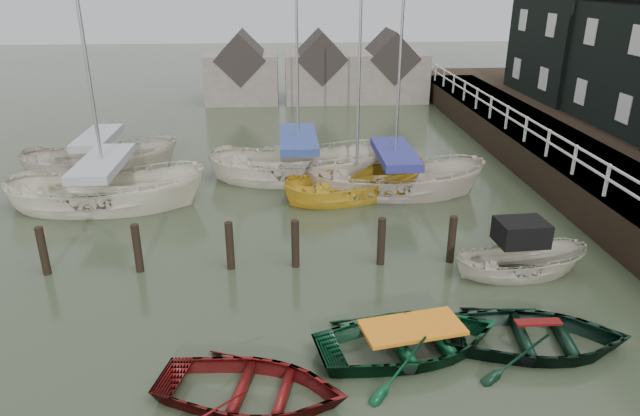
{
  "coord_description": "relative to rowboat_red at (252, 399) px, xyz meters",
  "views": [
    {
      "loc": [
        -1.44,
        -11.21,
        7.59
      ],
      "look_at": [
        -0.46,
        3.86,
        1.4
      ],
      "focal_mm": 32.0,
      "sensor_mm": 36.0,
      "label": 1
    }
  ],
  "objects": [
    {
      "name": "pier",
      "position": [
        11.65,
        12.38,
        0.71
      ],
      "size": [
        3.04,
        32.0,
        2.7
      ],
      "color": "black",
      "rests_on": "ground"
    },
    {
      "name": "sailboat_a",
      "position": [
        -5.53,
        10.32,
        0.06
      ],
      "size": [
        6.96,
        2.65,
        11.38
      ],
      "rotation": [
        0.0,
        0.0,
        1.58
      ],
      "color": "beige",
      "rests_on": "ground"
    },
    {
      "name": "rowboat_dkgreen",
      "position": [
        6.11,
        1.28,
        0.0
      ],
      "size": [
        4.43,
        3.45,
        0.84
      ],
      "primitive_type": "imported",
      "rotation": [
        0.0,
        0.0,
        1.43
      ],
      "color": "black",
      "rests_on": "ground"
    },
    {
      "name": "sailboat_e",
      "position": [
        -6.84,
        14.22,
        0.06
      ],
      "size": [
        6.48,
        3.02,
        9.62
      ],
      "rotation": [
        0.0,
        0.0,
        1.68
      ],
      "color": "#C0B5A4",
      "rests_on": "ground"
    },
    {
      "name": "sailboat_c",
      "position": [
        3.35,
        10.74,
        0.02
      ],
      "size": [
        6.0,
        3.74,
        10.22
      ],
      "rotation": [
        0.0,
        0.0,
        1.88
      ],
      "color": "gold",
      "rests_on": "ground"
    },
    {
      "name": "far_sheds",
      "position": [
        3.01,
        28.38,
        1.86
      ],
      "size": [
        14.0,
        4.08,
        4.39
      ],
      "color": "#665B51",
      "rests_on": "ground"
    },
    {
      "name": "sailboat_d",
      "position": [
        4.79,
        11.0,
        0.06
      ],
      "size": [
        6.84,
        3.19,
        11.95
      ],
      "rotation": [
        0.0,
        0.0,
        1.46
      ],
      "color": "beige",
      "rests_on": "ground"
    },
    {
      "name": "ground",
      "position": [
        2.17,
        2.38,
        0.0
      ],
      "size": [
        120.0,
        120.0,
        0.0
      ],
      "primitive_type": "plane",
      "color": "#2C3421",
      "rests_on": "ground"
    },
    {
      "name": "motorboat",
      "position": [
        7.06,
        4.56,
        0.12
      ],
      "size": [
        3.74,
        1.6,
        2.2
      ],
      "rotation": [
        0.0,
        0.0,
        1.63
      ],
      "color": "#BCB7A1",
      "rests_on": "ground"
    },
    {
      "name": "mooring_pilings",
      "position": [
        1.06,
        5.38,
        0.5
      ],
      "size": [
        13.72,
        0.22,
        1.8
      ],
      "color": "black",
      "rests_on": "ground"
    },
    {
      "name": "rowboat_green",
      "position": [
        3.37,
        1.32,
        0.0
      ],
      "size": [
        4.65,
        3.71,
        0.86
      ],
      "primitive_type": "imported",
      "rotation": [
        0.0,
        0.0,
        1.76
      ],
      "color": "#083219",
      "rests_on": "ground"
    },
    {
      "name": "rowboat_red",
      "position": [
        0.0,
        0.0,
        0.0
      ],
      "size": [
        4.25,
        3.46,
        0.77
      ],
      "primitive_type": "imported",
      "rotation": [
        0.0,
        0.0,
        1.33
      ],
      "color": "#510C0B",
      "rests_on": "ground"
    },
    {
      "name": "sailboat_b",
      "position": [
        1.29,
        12.81,
        0.06
      ],
      "size": [
        7.33,
        3.21,
        10.93
      ],
      "rotation": [
        0.0,
        0.0,
        1.5
      ],
      "color": "beige",
      "rests_on": "ground"
    }
  ]
}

